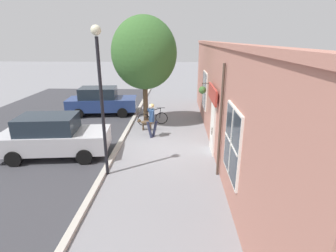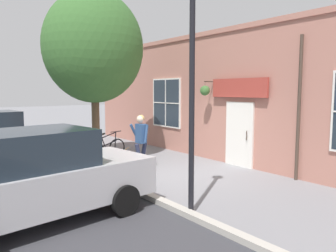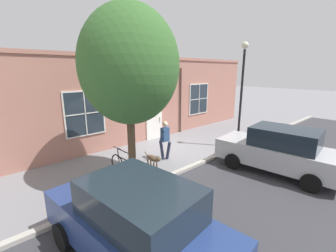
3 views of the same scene
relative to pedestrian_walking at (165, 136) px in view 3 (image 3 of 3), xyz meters
name	(u,v)px [view 3 (image 3 of 3)]	position (x,y,z in m)	size (l,w,h in m)	color
ground_plane	(173,150)	(-0.58, 1.07, -1.04)	(90.00, 90.00, 0.00)	gray
curb_and_road	(306,198)	(5.26, 1.07, -1.02)	(10.10, 28.00, 0.12)	#B2ADA3
storefront_facade	(144,99)	(-2.92, 1.10, 1.24)	(0.95, 18.00, 4.54)	#B27566
pedestrian_walking	(165,136)	(0.00, 0.00, 0.00)	(0.55, 0.54, 1.72)	#282D47
dog_on_leash	(153,159)	(0.44, -1.02, -0.62)	(1.09, 0.28, 0.63)	brown
street_tree_by_curb	(130,68)	(0.59, -2.01, 2.84)	(3.47, 3.12, 5.85)	brown
leaning_bicycle	(128,165)	(0.15, -2.01, -0.66)	(1.69, 0.45, 1.00)	black
parked_car_nearest_curb	(135,222)	(3.63, -4.03, -0.16)	(4.46, 2.26, 1.75)	navy
parked_car_mid_block	(279,150)	(3.84, 2.33, -0.16)	(4.46, 2.26, 1.75)	#B7B7BC
street_lamp	(242,81)	(1.28, 3.80, 2.26)	(0.32, 0.32, 5.08)	black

